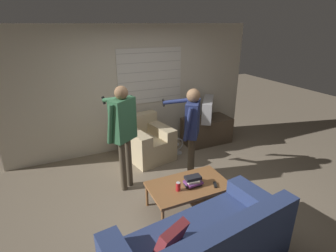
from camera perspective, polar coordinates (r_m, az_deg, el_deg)
The scene contains 13 objects.
ground_plane at distance 4.30m, azimuth 2.45°, elevation -15.03°, with size 16.00×16.00×0.00m, color #7F705B.
wall_back at distance 5.48m, azimuth -6.94°, elevation 7.99°, with size 5.20×0.08×2.55m.
couch_blue at distance 3.15m, azimuth 7.54°, elevation -24.70°, with size 2.14×1.11×0.77m.
armchair_beige at distance 5.29m, azimuth -4.66°, elevation -3.35°, with size 0.97×1.04×0.83m.
coffee_table at distance 3.88m, azimuth 4.45°, elevation -12.99°, with size 1.14×0.67×0.40m.
tv_stand at distance 6.00m, azimuth 8.37°, elevation -0.92°, with size 1.05×0.58×0.57m.
tv at distance 5.83m, azimuth 8.61°, elevation 3.68°, with size 0.67×0.82×0.44m.
person_left_standing at distance 4.05m, azimuth -9.83°, elevation -0.04°, with size 0.51×0.86×1.72m.
person_right_standing at distance 4.37m, azimuth 5.20°, elevation 0.76°, with size 0.54×0.80×1.59m.
book_stack at distance 3.82m, azimuth 5.41°, elevation -11.81°, with size 0.26×0.20×0.14m.
soda_can at distance 3.70m, azimuth 2.23°, elevation -13.03°, with size 0.07×0.07×0.13m.
spare_remote at distance 3.88m, azimuth 10.22°, elevation -12.48°, with size 0.09×0.13×0.02m.
floor_fan at distance 5.48m, azimuth 2.02°, elevation -4.53°, with size 0.27×0.20×0.34m.
Camera 1 is at (-1.60, -3.06, 2.57)m, focal length 28.00 mm.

